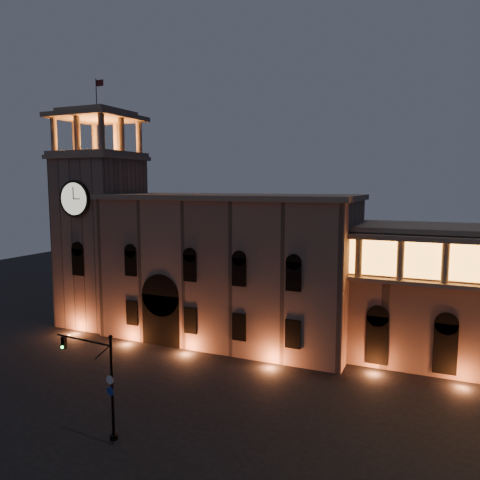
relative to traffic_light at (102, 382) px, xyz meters
The scene contains 4 objects.
ground 5.00m from the traffic_light, 68.84° to the left, with size 160.00×160.00×0.00m, color black.
government_building 24.94m from the traffic_light, 92.53° to the left, with size 30.80×12.80×17.60m.
clock_tower 31.69m from the traffic_light, 129.65° to the left, with size 9.80×9.80×32.40m.
traffic_light is the anchor object (origin of this frame).
Camera 1 is at (21.62, -28.84, 18.73)m, focal length 35.00 mm.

